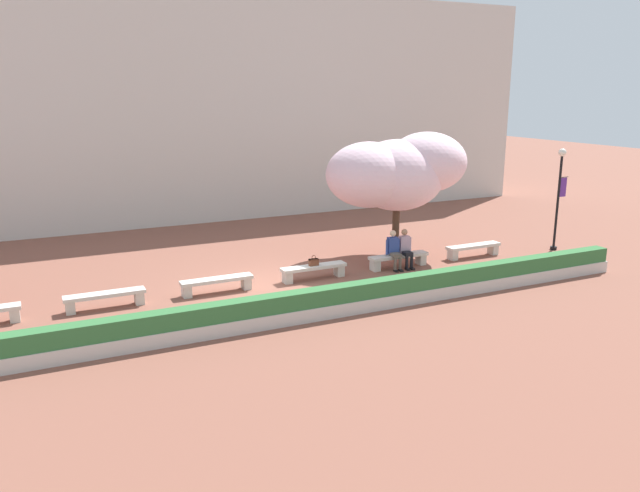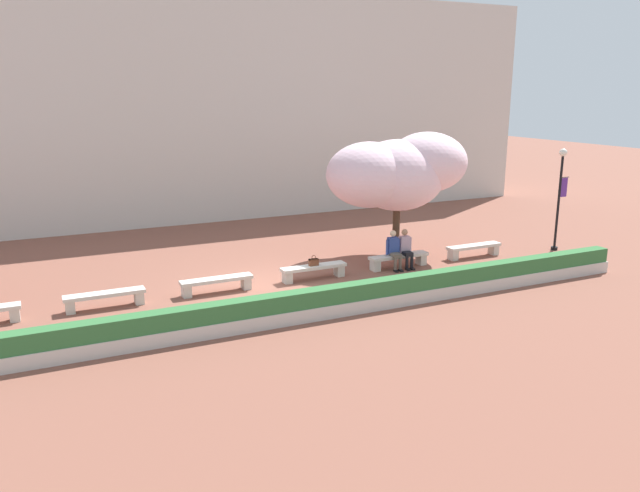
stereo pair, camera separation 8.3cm
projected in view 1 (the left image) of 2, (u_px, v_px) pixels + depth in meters
The scene contains 13 objects.
ground_plane at pixel (267, 286), 18.97m from camera, with size 100.00×100.00×0.00m, color brown.
building_facade at pixel (172, 108), 28.08m from camera, with size 35.59×4.00×10.01m, color beige.
stone_bench_near_west at pixel (105, 298), 16.94m from camera, with size 2.14×0.42×0.45m.
stone_bench_center at pixel (217, 283), 18.24m from camera, with size 2.14×0.42×0.45m.
stone_bench_near_east at pixel (314, 270), 19.55m from camera, with size 2.14×0.42×0.45m.
stone_bench_east_end at pixel (399, 258), 20.85m from camera, with size 2.14×0.42×0.45m.
stone_bench_far_east at pixel (473, 248), 22.16m from camera, with size 2.14×0.42×0.45m.
person_seated_left at pixel (394, 248), 20.61m from camera, with size 0.51×0.71×1.29m.
person_seated_right at pixel (405, 247), 20.80m from camera, with size 0.51×0.71×1.29m.
handbag at pixel (314, 262), 19.47m from camera, with size 0.30×0.15×0.34m.
cherry_tree_main at pixel (396, 172), 21.80m from camera, with size 5.03×3.28×4.37m.
lamp_post_with_banner at pixel (559, 190), 22.69m from camera, with size 0.54×0.28×3.75m.
planter_hedge_foreground at pixel (310, 305), 16.12m from camera, with size 21.12×0.50×0.80m.
Camera 1 is at (-6.32, -17.03, 5.81)m, focal length 35.00 mm.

